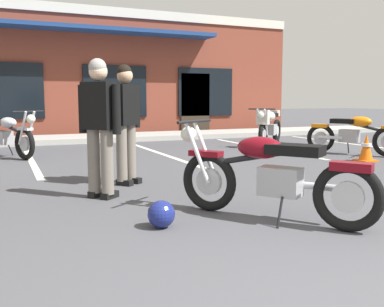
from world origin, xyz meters
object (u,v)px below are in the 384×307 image
object	(u,v)px
motorcycle_red_sportbike	(6,135)
person_in_black_shirt	(99,120)
motorcycle_silver_naked	(354,133)
motorcycle_foreground_classic	(271,174)
traffic_cone	(366,148)
helmet_on_pavement	(161,214)
motorcycle_blue_standard	(269,125)
person_by_back_row	(126,117)

from	to	relation	value
motorcycle_red_sportbike	person_in_black_shirt	size ratio (longest dim) A/B	1.14
motorcycle_silver_naked	person_in_black_shirt	size ratio (longest dim) A/B	1.14
motorcycle_foreground_classic	motorcycle_silver_naked	world-z (taller)	same
motorcycle_foreground_classic	traffic_cone	xyz separation A→B (m)	(4.04, 2.76, -0.20)
motorcycle_foreground_classic	traffic_cone	bearing A→B (deg)	34.30
helmet_on_pavement	traffic_cone	world-z (taller)	traffic_cone
person_in_black_shirt	traffic_cone	distance (m)	5.54
motorcycle_blue_standard	person_by_back_row	xyz separation A→B (m)	(-4.77, -3.59, 0.42)
motorcycle_silver_naked	motorcycle_blue_standard	xyz separation A→B (m)	(-0.62, 2.34, 0.07)
person_in_black_shirt	helmet_on_pavement	bearing A→B (deg)	-80.10
helmet_on_pavement	person_by_back_row	bearing A→B (deg)	83.10
motorcycle_foreground_classic	motorcycle_red_sportbike	xyz separation A→B (m)	(-2.34, 6.23, 0.00)
motorcycle_silver_naked	traffic_cone	bearing A→B (deg)	-121.12
motorcycle_foreground_classic	person_by_back_row	xyz separation A→B (m)	(-0.82, 2.38, 0.49)
motorcycle_foreground_classic	motorcycle_silver_naked	xyz separation A→B (m)	(4.57, 3.64, 0.00)
person_by_back_row	helmet_on_pavement	xyz separation A→B (m)	(-0.27, -2.21, -0.82)
traffic_cone	motorcycle_silver_naked	bearing A→B (deg)	58.88
motorcycle_red_sportbike	motorcycle_silver_naked	size ratio (longest dim) A/B	1.01
motorcycle_silver_naked	traffic_cone	world-z (taller)	motorcycle_silver_naked
helmet_on_pavement	person_in_black_shirt	bearing A→B (deg)	99.90
motorcycle_silver_naked	person_in_black_shirt	xyz separation A→B (m)	(-5.91, -2.00, 0.49)
motorcycle_silver_naked	motorcycle_blue_standard	size ratio (longest dim) A/B	1.12
motorcycle_red_sportbike	motorcycle_blue_standard	bearing A→B (deg)	-2.33
motorcycle_red_sportbike	helmet_on_pavement	bearing A→B (deg)	-78.26
person_in_black_shirt	motorcycle_foreground_classic	bearing A→B (deg)	-50.65
motorcycle_silver_naked	helmet_on_pavement	world-z (taller)	motorcycle_silver_naked
person_by_back_row	traffic_cone	size ratio (longest dim) A/B	3.16
motorcycle_silver_naked	traffic_cone	distance (m)	1.05
motorcycle_foreground_classic	motorcycle_blue_standard	size ratio (longest dim) A/B	1.07
motorcycle_silver_naked	motorcycle_foreground_classic	bearing A→B (deg)	-141.50
helmet_on_pavement	traffic_cone	bearing A→B (deg)	26.72
person_by_back_row	helmet_on_pavement	distance (m)	2.37
motorcycle_blue_standard	person_by_back_row	bearing A→B (deg)	-143.02
traffic_cone	helmet_on_pavement	bearing A→B (deg)	-153.28
helmet_on_pavement	motorcycle_red_sportbike	bearing A→B (deg)	101.74
motorcycle_foreground_classic	traffic_cone	world-z (taller)	motorcycle_foreground_classic
motorcycle_red_sportbike	motorcycle_blue_standard	size ratio (longest dim) A/B	1.13
motorcycle_silver_naked	person_by_back_row	distance (m)	5.56
person_in_black_shirt	person_by_back_row	distance (m)	0.91
person_by_back_row	traffic_cone	bearing A→B (deg)	4.39
motorcycle_blue_standard	person_in_black_shirt	size ratio (longest dim) A/B	1.02
person_by_back_row	traffic_cone	xyz separation A→B (m)	(4.86, 0.37, -0.69)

